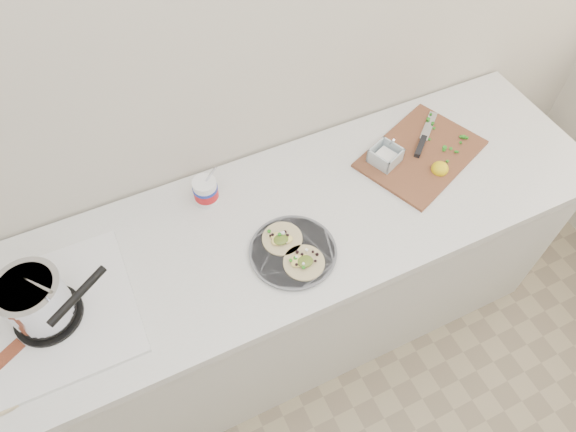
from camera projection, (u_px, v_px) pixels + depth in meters
name	position (u px, v px, depth m)	size (l,w,h in m)	color
counter	(266.00, 291.00, 2.06)	(2.44, 0.66, 0.90)	silver
stove	(41.00, 306.00, 1.44)	(0.48, 0.45, 0.23)	silver
taco_plate	(293.00, 250.00, 1.62)	(0.28, 0.28, 0.04)	#5A5B61
tub	(206.00, 189.00, 1.71)	(0.08, 0.08, 0.19)	white
cutboard	(418.00, 151.00, 1.87)	(0.52, 0.45, 0.07)	brown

